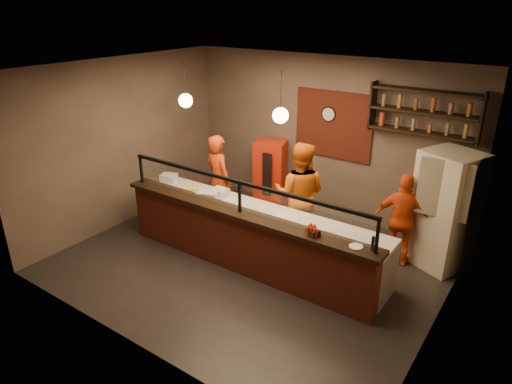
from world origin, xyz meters
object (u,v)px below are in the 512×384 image
Objects in this scene: pizza_dough at (283,219)px; cook_left at (218,179)px; cook_mid at (300,194)px; red_cooler at (270,174)px; condiment_caddy at (313,232)px; fridge at (445,210)px; cook_right at (403,220)px; wall_clock at (329,114)px; pepper_mill at (373,243)px.

cook_left is at bearing 157.91° from pizza_dough.
cook_mid is 0.96m from pizza_dough.
red_cooler is 3.44m from condiment_caddy.
cook_left is at bearing 155.17° from condiment_caddy.
fridge is at bearing 58.55° from condiment_caddy.
pizza_dough is 0.94m from condiment_caddy.
cook_mid is at bearing 0.48° from cook_right.
red_cooler is 3.03× the size of pizza_dough.
pizza_dough is (1.56, -2.01, 0.19)m from red_cooler.
wall_clock is 1.81m from cook_mid.
cook_mid reaches higher than condiment_caddy.
cook_right is at bearing -28.29° from wall_clock.
pizza_dough is at bearing -69.95° from red_cooler.
fridge reaches higher than cook_mid.
wall_clock is 2.57m from cook_right.
pizza_dough is (-2.07, -1.63, -0.08)m from fridge.
cook_mid is 1.73m from red_cooler.
fridge is (0.55, 0.36, 0.19)m from cook_right.
red_cooler is at bearing 127.77° from pizza_dough.
pepper_mill reaches higher than pizza_dough.
wall_clock is at bearing -119.49° from cook_left.
condiment_caddy is at bearing 107.49° from cook_mid.
fridge is at bearing -152.24° from cook_left.
pepper_mill is at bearing -52.83° from wall_clock.
condiment_caddy is at bearing 56.54° from cook_right.
cook_right reaches higher than pizza_dough.
fridge reaches higher than cook_right.
pepper_mill is (2.05, -2.70, -0.94)m from wall_clock.
condiment_caddy is (1.21, -2.80, -0.99)m from wall_clock.
cook_mid reaches higher than cook_right.
cook_right is 3.17m from red_cooler.
condiment_caddy is at bearing -31.24° from pizza_dough.
wall_clock reaches higher than condiment_caddy.
fridge is at bearing 77.37° from pepper_mill.
wall_clock is at bearing -171.76° from fridge.
cook_mid is 1.79m from cook_right.
cook_right reaches higher than condiment_caddy.
pepper_mill is (0.84, 0.09, 0.05)m from condiment_caddy.
wall_clock is at bearing 113.43° from condiment_caddy.
pizza_dough is 2.71× the size of condiment_caddy.
fridge reaches higher than pepper_mill.
cook_left reaches higher than cook_right.
pepper_mill is (0.10, -1.65, 0.36)m from cook_right.
red_cooler is at bearing -93.18° from cook_left.
wall_clock is at bearing -2.38° from red_cooler.
red_cooler is (-1.13, -0.31, -1.38)m from wall_clock.
cook_right is at bearing 67.09° from condiment_caddy.
fridge is 3.66m from red_cooler.
wall_clock is at bearing 127.17° from pepper_mill.
cook_right is at bearing 39.87° from pizza_dough.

